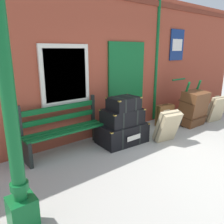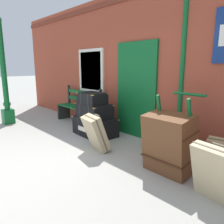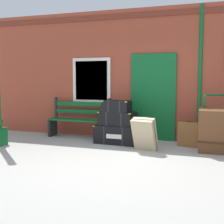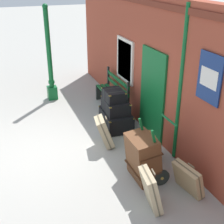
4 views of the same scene
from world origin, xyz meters
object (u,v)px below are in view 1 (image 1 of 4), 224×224
(steamer_trunk_base, at_px, (122,133))
(lamp_post, at_px, (14,140))
(suitcase_brown, at_px, (167,126))
(porters_trolley, at_px, (187,114))
(steamer_trunk_middle, at_px, (122,117))
(suitcase_cream, at_px, (216,109))
(platform_bench, at_px, (64,130))
(steamer_trunk_top, at_px, (124,103))
(suitcase_oxblood, at_px, (165,115))
(suitcase_slate, at_px, (188,107))
(large_brown_trunk, at_px, (193,108))

(steamer_trunk_base, bearing_deg, lamp_post, -155.01)
(suitcase_brown, bearing_deg, porters_trolley, 17.61)
(steamer_trunk_middle, bearing_deg, steamer_trunk_base, 67.02)
(lamp_post, bearing_deg, steamer_trunk_base, 24.99)
(steamer_trunk_base, height_order, suitcase_cream, suitcase_cream)
(platform_bench, bearing_deg, steamer_trunk_middle, -17.87)
(steamer_trunk_top, bearing_deg, suitcase_oxblood, 6.65)
(steamer_trunk_top, distance_m, suitcase_cream, 3.06)
(porters_trolley, bearing_deg, suitcase_oxblood, 154.91)
(suitcase_cream, bearing_deg, suitcase_slate, 98.37)
(platform_bench, xyz_separation_m, suitcase_slate, (4.00, -0.10, -0.16))
(suitcase_cream, bearing_deg, steamer_trunk_base, 169.54)
(lamp_post, bearing_deg, large_brown_trunk, 10.16)
(large_brown_trunk, relative_size, suitcase_brown, 1.32)
(suitcase_slate, bearing_deg, steamer_trunk_base, -174.75)
(steamer_trunk_base, distance_m, suitcase_oxblood, 1.61)
(lamp_post, xyz_separation_m, suitcase_brown, (3.23, 0.56, -0.71))
(lamp_post, xyz_separation_m, steamer_trunk_middle, (2.46, 1.14, -0.49))
(porters_trolley, height_order, suitcase_oxblood, porters_trolley)
(steamer_trunk_base, distance_m, steamer_trunk_top, 0.66)
(lamp_post, bearing_deg, suitcase_brown, 9.87)
(suitcase_oxblood, relative_size, suitcase_slate, 0.91)
(steamer_trunk_middle, bearing_deg, large_brown_trunk, -7.89)
(steamer_trunk_base, distance_m, porters_trolley, 2.19)
(suitcase_oxblood, relative_size, suitcase_cream, 0.82)
(large_brown_trunk, distance_m, suitcase_brown, 1.45)
(suitcase_brown, distance_m, suitcase_cream, 2.20)
(platform_bench, bearing_deg, porters_trolley, -8.43)
(steamer_trunk_middle, distance_m, steamer_trunk_top, 0.29)
(steamer_trunk_base, xyz_separation_m, steamer_trunk_top, (-0.01, -0.05, 0.66))
(steamer_trunk_base, bearing_deg, suitcase_slate, 5.25)
(porters_trolley, bearing_deg, platform_bench, 171.57)
(porters_trolley, xyz_separation_m, suitcase_cream, (0.78, -0.41, 0.09))
(large_brown_trunk, height_order, suitcase_slate, large_brown_trunk)
(lamp_post, bearing_deg, steamer_trunk_top, 24.06)
(lamp_post, height_order, suitcase_cream, lamp_post)
(lamp_post, xyz_separation_m, platform_bench, (1.31, 1.51, -0.62))
(lamp_post, height_order, steamer_trunk_top, lamp_post)
(suitcase_cream, bearing_deg, large_brown_trunk, 163.51)
(steamer_trunk_middle, relative_size, suitcase_slate, 1.29)
(lamp_post, bearing_deg, suitcase_cream, 6.32)
(suitcase_oxblood, height_order, suitcase_cream, suitcase_cream)
(steamer_trunk_top, bearing_deg, steamer_trunk_base, 76.55)
(lamp_post, xyz_separation_m, large_brown_trunk, (4.65, 0.83, -0.60))
(steamer_trunk_middle, distance_m, suitcase_slate, 2.88)
(platform_bench, bearing_deg, large_brown_trunk, -11.41)
(steamer_trunk_top, xyz_separation_m, suitcase_oxblood, (1.62, 0.19, -0.59))
(steamer_trunk_top, distance_m, suitcase_slate, 2.94)
(steamer_trunk_base, bearing_deg, suitcase_cream, -10.46)
(lamp_post, distance_m, platform_bench, 2.09)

